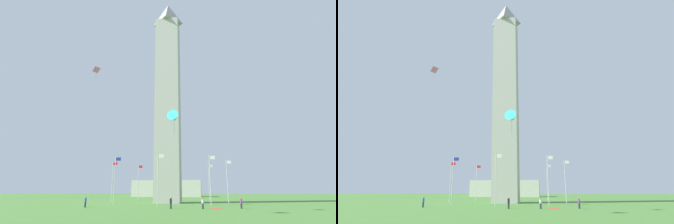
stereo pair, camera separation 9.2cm
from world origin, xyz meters
The scene contains 18 objects.
ground_plane centered at (0.00, 0.00, 0.00)m, with size 260.00×260.00×0.00m, color #477A33.
obelisk_monument centered at (0.00, 0.00, 25.78)m, with size 5.67×5.67×51.56m.
flagpole_n centered at (13.09, 0.00, 4.95)m, with size 1.12×0.14×9.10m.
flagpole_ne centered at (9.27, 9.22, 4.95)m, with size 1.12×0.14×9.10m.
flagpole_e centered at (0.05, 13.04, 4.95)m, with size 1.12×0.14×9.10m.
flagpole_se centered at (-9.17, 9.22, 4.95)m, with size 1.12×0.14×9.10m.
flagpole_s centered at (-12.98, 0.00, 4.95)m, with size 1.12×0.14×9.10m.
flagpole_sw centered at (-9.17, -9.22, 4.95)m, with size 1.12×0.14×9.10m.
flagpole_w centered at (0.05, -13.04, 4.95)m, with size 1.12×0.14×9.10m.
flagpole_nw centered at (9.27, -9.22, 4.95)m, with size 1.12×0.14×9.10m.
person_white_shirt centered at (7.80, -17.29, 0.80)m, with size 0.32×0.32×1.62m.
person_purple_shirt centered at (13.70, -15.78, 0.79)m, with size 0.32×0.32×1.60m.
person_blue_shirt centered at (-11.53, -16.44, 0.83)m, with size 0.32×0.32×1.68m.
person_black_shirt centered at (2.92, -17.59, 0.88)m, with size 0.32×0.32×1.77m.
kite_pink_diamond centered at (-12.51, -14.46, 25.91)m, with size 1.60×1.66×2.22m.
kite_cyan_delta centered at (4.65, -27.28, 11.79)m, with size 1.83×2.03×3.08m.
distant_building centered at (-7.45, 50.99, 3.19)m, with size 27.75×10.82×6.38m.
picnic_blanket_near_first_person centered at (9.91, -15.88, 0.01)m, with size 1.80×1.40×0.01m, color red.
Camera 1 is at (8.41, -59.48, 2.87)m, focal length 27.71 mm.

